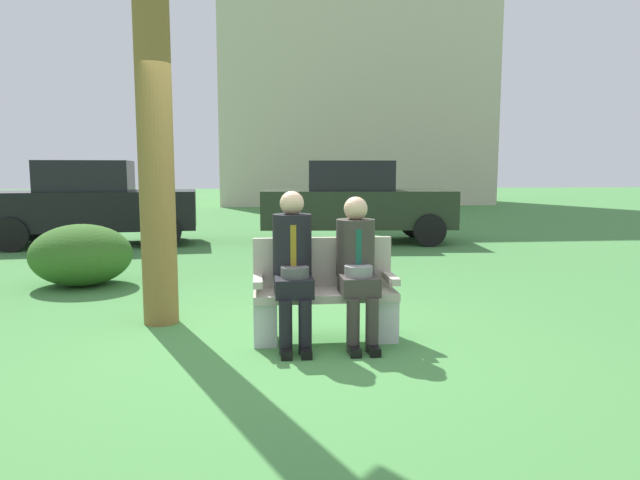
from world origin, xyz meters
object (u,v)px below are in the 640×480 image
object	(u,v)px
seated_man_left	(293,260)
parked_car_near	(94,203)
seated_man_right	(357,262)
park_bench	(324,296)
shrub_near_bench	(81,255)
parked_car_far	(355,202)
building_backdrop	(351,46)

from	to	relation	value
seated_man_left	parked_car_near	xyz separation A→B (m)	(-3.55, 6.95, 0.10)
seated_man_left	seated_man_right	bearing A→B (deg)	-0.53
park_bench	seated_man_right	distance (m)	0.44
seated_man_left	seated_man_right	xyz separation A→B (m)	(0.56, -0.01, -0.03)
park_bench	shrub_near_bench	distance (m)	3.94
park_bench	seated_man_right	bearing A→B (deg)	-24.64
seated_man_left	parked_car_far	bearing A→B (deg)	75.88
seated_man_left	building_backdrop	world-z (taller)	building_backdrop
seated_man_right	building_backdrop	distance (m)	22.28
park_bench	building_backdrop	distance (m)	22.30
seated_man_right	parked_car_near	world-z (taller)	parked_car_near
shrub_near_bench	building_backdrop	bearing A→B (deg)	70.33
seated_man_left	building_backdrop	xyz separation A→B (m)	(3.94, 21.10, 6.25)
seated_man_right	parked_car_far	size ratio (longest dim) A/B	0.32
seated_man_right	seated_man_left	bearing A→B (deg)	179.47
building_backdrop	parked_car_near	bearing A→B (deg)	-117.92
parked_car_near	parked_car_far	xyz separation A→B (m)	(5.27, -0.11, 0.00)
parked_car_far	seated_man_right	bearing A→B (deg)	-99.64
shrub_near_bench	parked_car_near	size ratio (longest dim) A/B	0.32
seated_man_right	parked_car_near	size ratio (longest dim) A/B	0.32
shrub_near_bench	park_bench	bearing A→B (deg)	-43.02
seated_man_left	parked_car_far	xyz separation A→B (m)	(1.72, 6.84, 0.10)
parked_car_near	parked_car_far	distance (m)	5.28
shrub_near_bench	parked_car_far	xyz separation A→B (m)	(4.32, 4.03, 0.43)
parked_car_far	building_backdrop	world-z (taller)	building_backdrop
seated_man_right	parked_car_near	distance (m)	8.08
seated_man_right	parked_car_near	bearing A→B (deg)	120.58
park_bench	seated_man_left	xyz separation A→B (m)	(-0.29, -0.12, 0.35)
park_bench	parked_car_far	bearing A→B (deg)	77.95
park_bench	parked_car_near	bearing A→B (deg)	119.33
seated_man_left	park_bench	bearing A→B (deg)	22.75
seated_man_left	shrub_near_bench	size ratio (longest dim) A/B	1.03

